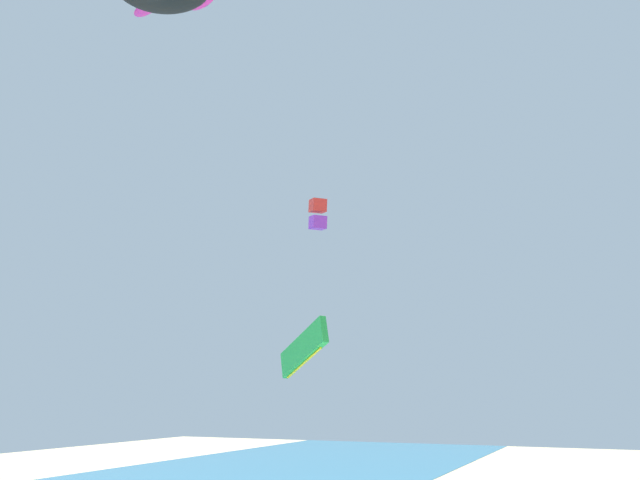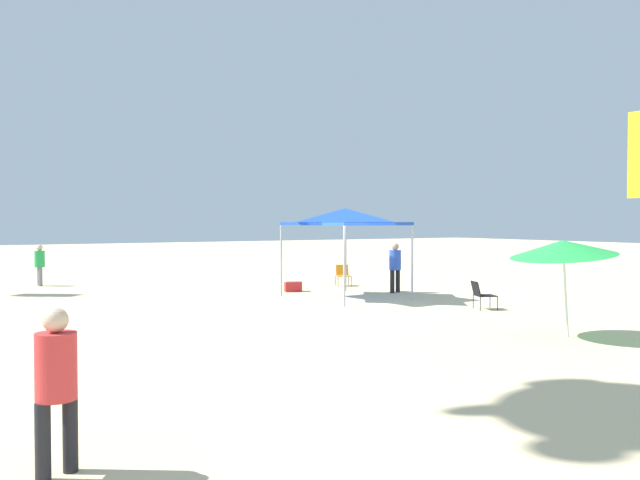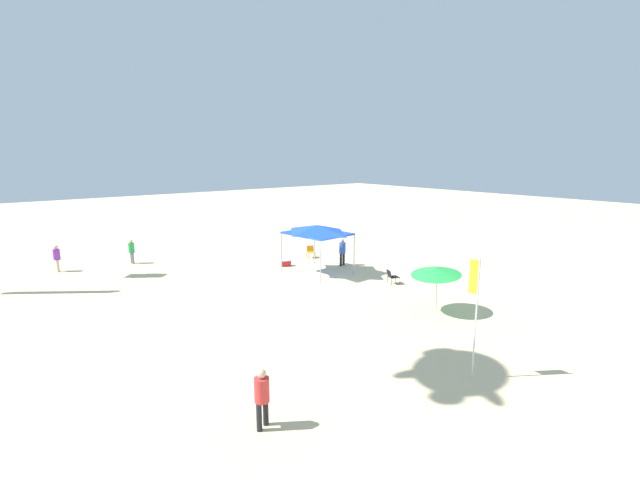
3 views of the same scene
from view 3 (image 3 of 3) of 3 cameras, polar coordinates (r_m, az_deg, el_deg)
ground at (r=25.75m, az=0.65°, el=-5.16°), size 120.00×120.00×0.10m
canopy_tent at (r=26.40m, az=-0.35°, el=1.33°), size 3.77×3.18×2.97m
beach_umbrella at (r=20.60m, az=14.76°, el=-3.91°), size 2.25×2.27×2.26m
folding_chair_facing_ocean at (r=24.96m, az=9.27°, el=-4.58°), size 0.71×0.77×0.82m
folding_chair_near_cooler at (r=30.86m, az=-1.20°, el=-1.41°), size 0.78×0.72×0.82m
cooler_box at (r=28.67m, az=-4.44°, el=-2.98°), size 0.59×0.72×0.40m
banner_flag at (r=14.86m, az=19.43°, el=-8.17°), size 0.36×0.06×4.03m
person_watching_sky at (r=31.62m, az=-23.18°, el=-1.12°), size 0.43×0.39×1.63m
person_far_stroller at (r=28.59m, az=2.91°, el=-1.27°), size 0.42×0.47×1.78m
person_by_tent at (r=12.32m, az=-7.52°, el=-19.08°), size 0.40×0.43×1.69m
person_beachcomber at (r=31.52m, az=-30.88°, el=-1.81°), size 0.45×0.40×1.67m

